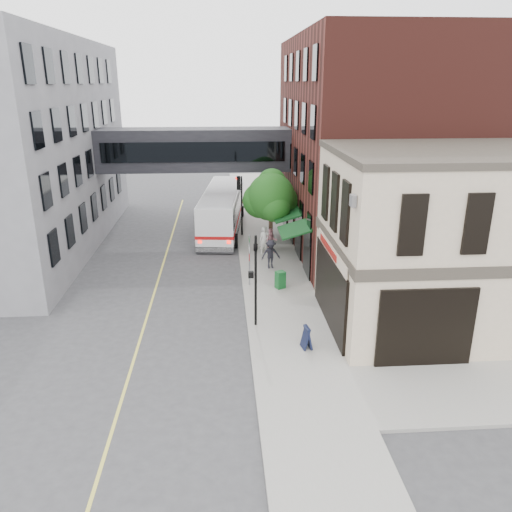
{
  "coord_description": "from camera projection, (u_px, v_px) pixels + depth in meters",
  "views": [
    {
      "loc": [
        -1.1,
        -19.53,
        11.22
      ],
      "look_at": [
        0.55,
        3.86,
        3.01
      ],
      "focal_mm": 35.0,
      "sensor_mm": 36.0,
      "label": 1
    }
  ],
  "objects": [
    {
      "name": "street_sign_pole",
      "position": [
        249.0,
        256.0,
        28.15
      ],
      "size": [
        0.08,
        0.75,
        3.0
      ],
      "color": "gray",
      "rests_on": "sidewalk_main"
    },
    {
      "name": "traffic_signal_near",
      "position": [
        255.0,
        270.0,
        23.09
      ],
      "size": [
        0.44,
        0.22,
        4.6
      ],
      "color": "black",
      "rests_on": "sidewalk_main"
    },
    {
      "name": "sandwich_board",
      "position": [
        307.0,
        337.0,
        21.77
      ],
      "size": [
        0.47,
        0.63,
        1.03
      ],
      "primitive_type": "cube",
      "rotation": [
        0.0,
        0.0,
        0.18
      ],
      "color": "black",
      "rests_on": "sidewalk_main"
    },
    {
      "name": "ground",
      "position": [
        250.0,
        349.0,
        22.17
      ],
      "size": [
        120.0,
        120.0,
        0.0
      ],
      "primitive_type": "plane",
      "color": "#38383A",
      "rests_on": "ground"
    },
    {
      "name": "traffic_signal_far",
      "position": [
        240.0,
        194.0,
        37.09
      ],
      "size": [
        0.53,
        0.28,
        4.5
      ],
      "color": "black",
      "rests_on": "sidewalk_main"
    },
    {
      "name": "pedestrian_c",
      "position": [
        271.0,
        254.0,
        31.06
      ],
      "size": [
        1.28,
        0.86,
        1.84
      ],
      "primitive_type": "imported",
      "rotation": [
        0.0,
        0.0,
        0.16
      ],
      "color": "black",
      "rests_on": "sidewalk_main"
    },
    {
      "name": "corner_building",
      "position": [
        439.0,
        241.0,
        23.26
      ],
      "size": [
        10.19,
        8.12,
        8.45
      ],
      "color": "#C3B094",
      "rests_on": "ground"
    },
    {
      "name": "newspaper_box",
      "position": [
        280.0,
        280.0,
        28.15
      ],
      "size": [
        0.64,
        0.61,
        0.99
      ],
      "primitive_type": "cube",
      "rotation": [
        0.0,
        0.0,
        0.43
      ],
      "color": "#145824",
      "rests_on": "sidewalk_main"
    },
    {
      "name": "sidewalk_main",
      "position": [
        266.0,
        247.0,
        35.46
      ],
      "size": [
        4.0,
        60.0,
        0.15
      ],
      "primitive_type": "cube",
      "color": "gray",
      "rests_on": "ground"
    },
    {
      "name": "bus",
      "position": [
        222.0,
        208.0,
        39.2
      ],
      "size": [
        3.87,
        12.2,
        3.23
      ],
      "color": "white",
      "rests_on": "ground"
    },
    {
      "name": "lane_marking",
      "position": [
        161.0,
        271.0,
        31.25
      ],
      "size": [
        0.12,
        40.0,
        0.01
      ],
      "primitive_type": "cube",
      "color": "#D8CC4C",
      "rests_on": "ground"
    },
    {
      "name": "skyway_bridge",
      "position": [
        195.0,
        149.0,
        36.77
      ],
      "size": [
        14.0,
        3.18,
        3.0
      ],
      "color": "black",
      "rests_on": "ground"
    },
    {
      "name": "brick_building",
      "position": [
        380.0,
        146.0,
        34.64
      ],
      "size": [
        13.76,
        18.0,
        14.0
      ],
      "color": "#471C16",
      "rests_on": "ground"
    },
    {
      "name": "pedestrian_b",
      "position": [
        271.0,
        241.0,
        33.82
      ],
      "size": [
        0.86,
        0.68,
        1.73
      ],
      "primitive_type": "imported",
      "rotation": [
        0.0,
        0.0,
        0.04
      ],
      "color": "pink",
      "rests_on": "sidewalk_main"
    },
    {
      "name": "street_tree",
      "position": [
        271.0,
        197.0,
        33.47
      ],
      "size": [
        3.8,
        3.2,
        5.6
      ],
      "color": "#382619",
      "rests_on": "sidewalk_main"
    },
    {
      "name": "pedestrian_a",
      "position": [
        264.0,
        240.0,
        33.66
      ],
      "size": [
        0.75,
        0.55,
        1.88
      ],
      "primitive_type": "imported",
      "rotation": [
        0.0,
        0.0,
        0.15
      ],
      "color": "silver",
      "rests_on": "sidewalk_main"
    }
  ]
}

